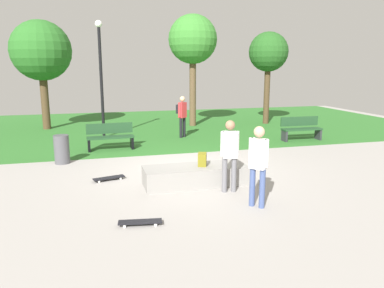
# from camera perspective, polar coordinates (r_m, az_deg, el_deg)

# --- Properties ---
(ground_plane) EXTENTS (28.00, 28.00, 0.00)m
(ground_plane) POSITION_cam_1_polar(r_m,az_deg,el_deg) (10.66, -0.81, -3.79)
(ground_plane) COLOR #9E9993
(grass_lawn) EXTENTS (26.60, 12.15, 0.01)m
(grass_lawn) POSITION_cam_1_polar(r_m,az_deg,el_deg) (18.29, -6.86, 2.74)
(grass_lawn) COLOR #2D6B28
(grass_lawn) RESTS_ON ground_plane
(concrete_ledge) EXTENTS (2.53, 0.90, 0.46)m
(concrete_ledge) POSITION_cam_1_polar(r_m,az_deg,el_deg) (9.21, 0.51, -4.82)
(concrete_ledge) COLOR gray
(concrete_ledge) RESTS_ON ground_plane
(backpack_on_ledge) EXTENTS (0.28, 0.33, 0.32)m
(backpack_on_ledge) POSITION_cam_1_polar(r_m,az_deg,el_deg) (9.17, 1.58, -2.37)
(backpack_on_ledge) COLOR olive
(backpack_on_ledge) RESTS_ON concrete_ledge
(skater_performing_trick) EXTENTS (0.36, 0.37, 1.70)m
(skater_performing_trick) POSITION_cam_1_polar(r_m,az_deg,el_deg) (7.69, 10.09, -2.50)
(skater_performing_trick) COLOR #3F5184
(skater_performing_trick) RESTS_ON ground_plane
(skater_watching) EXTENTS (0.43, 0.24, 1.68)m
(skater_watching) POSITION_cam_1_polar(r_m,az_deg,el_deg) (8.54, 5.78, -1.02)
(skater_watching) COLOR slate
(skater_watching) RESTS_ON ground_plane
(skateboard_by_ledge) EXTENTS (0.82, 0.31, 0.08)m
(skateboard_by_ledge) POSITION_cam_1_polar(r_m,az_deg,el_deg) (7.07, -7.94, -11.71)
(skateboard_by_ledge) COLOR black
(skateboard_by_ledge) RESTS_ON ground_plane
(skateboard_spare) EXTENTS (0.82, 0.40, 0.08)m
(skateboard_spare) POSITION_cam_1_polar(r_m,az_deg,el_deg) (9.82, -12.59, -5.08)
(skateboard_spare) COLOR black
(skateboard_spare) RESTS_ON ground_plane
(park_bench_near_lamppost) EXTENTS (1.62, 0.55, 0.91)m
(park_bench_near_lamppost) POSITION_cam_1_polar(r_m,az_deg,el_deg) (13.29, -12.39, 1.20)
(park_bench_near_lamppost) COLOR #1E4223
(park_bench_near_lamppost) RESTS_ON ground_plane
(park_bench_near_path) EXTENTS (1.61, 0.50, 0.91)m
(park_bench_near_path) POSITION_cam_1_polar(r_m,az_deg,el_deg) (15.26, 16.32, 2.35)
(park_bench_near_path) COLOR #1E4223
(park_bench_near_path) RESTS_ON ground_plane
(tree_young_birch) EXTENTS (1.93, 1.93, 4.52)m
(tree_young_birch) POSITION_cam_1_polar(r_m,az_deg,el_deg) (19.18, 11.60, 13.45)
(tree_young_birch) COLOR #4C3823
(tree_young_birch) RESTS_ON grass_lawn
(tree_leaning_ash) EXTENTS (2.29, 2.29, 5.25)m
(tree_leaning_ash) POSITION_cam_1_polar(r_m,az_deg,el_deg) (18.14, 0.11, 15.54)
(tree_leaning_ash) COLOR brown
(tree_leaning_ash) RESTS_ON grass_lawn
(tree_broad_elm) EXTENTS (2.67, 2.67, 4.88)m
(tree_broad_elm) POSITION_cam_1_polar(r_m,az_deg,el_deg) (18.40, -22.10, 13.00)
(tree_broad_elm) COLOR #4C3823
(tree_broad_elm) RESTS_ON grass_lawn
(lamp_post) EXTENTS (0.28, 0.28, 4.60)m
(lamp_post) POSITION_cam_1_polar(r_m,az_deg,el_deg) (15.43, -13.78, 11.12)
(lamp_post) COLOR black
(lamp_post) RESTS_ON ground_plane
(trash_bin) EXTENTS (0.45, 0.45, 0.86)m
(trash_bin) POSITION_cam_1_polar(r_m,az_deg,el_deg) (11.81, -19.30, -0.77)
(trash_bin) COLOR #4C4C51
(trash_bin) RESTS_ON ground_plane
(pedestrian_with_backpack) EXTENTS (0.44, 0.45, 1.68)m
(pedestrian_with_backpack) POSITION_cam_1_polar(r_m,az_deg,el_deg) (15.17, -1.54, 4.79)
(pedestrian_with_backpack) COLOR black
(pedestrian_with_backpack) RESTS_ON ground_plane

